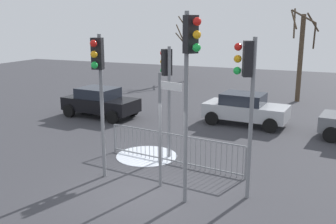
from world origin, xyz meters
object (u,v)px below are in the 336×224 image
at_px(traffic_light_rear_right, 190,67).
at_px(traffic_light_foreground_right, 247,83).
at_px(car_black_mid, 100,102).
at_px(bare_tree_centre, 187,50).
at_px(car_silver_near, 245,108).
at_px(direction_sign_post, 162,125).
at_px(traffic_light_foreground_left, 167,77).
at_px(traffic_light_mid_left, 99,75).
at_px(bare_tree_left, 301,53).

bearing_deg(traffic_light_rear_right, traffic_light_foreground_right, 161.77).
distance_m(car_black_mid, bare_tree_centre, 12.81).
height_order(traffic_light_rear_right, car_black_mid, traffic_light_rear_right).
bearing_deg(traffic_light_foreground_right, traffic_light_rear_right, 106.30).
distance_m(traffic_light_foreground_right, car_silver_near, 8.21).
distance_m(traffic_light_foreground_right, direction_sign_post, 2.67).
distance_m(traffic_light_foreground_left, direction_sign_post, 2.81).
xyz_separation_m(car_silver_near, bare_tree_centre, (-7.00, 11.38, 1.77)).
bearing_deg(bare_tree_centre, car_silver_near, -58.39).
bearing_deg(car_silver_near, direction_sign_post, -90.69).
relative_size(traffic_light_rear_right, bare_tree_centre, 0.97).
distance_m(traffic_light_foreground_left, car_silver_near, 6.05).
relative_size(traffic_light_mid_left, direction_sign_post, 1.30).
bearing_deg(traffic_light_foreground_left, car_black_mid, 88.90).
bearing_deg(direction_sign_post, traffic_light_rear_right, -19.27).
bearing_deg(bare_tree_left, traffic_light_mid_left, -107.82).
distance_m(traffic_light_rear_right, traffic_light_mid_left, 3.10).
relative_size(car_silver_near, car_black_mid, 1.00).
bearing_deg(bare_tree_left, bare_tree_centre, 151.04).
distance_m(traffic_light_mid_left, bare_tree_centre, 19.85).
bearing_deg(bare_tree_centre, direction_sign_post, -72.23).
height_order(traffic_light_foreground_left, traffic_light_mid_left, traffic_light_mid_left).
bearing_deg(direction_sign_post, bare_tree_left, 94.60).
xyz_separation_m(bare_tree_left, bare_tree_centre, (-8.89, 4.92, -0.36)).
relative_size(traffic_light_foreground_right, direction_sign_post, 1.29).
bearing_deg(direction_sign_post, traffic_light_foreground_right, 19.90).
xyz_separation_m(traffic_light_foreground_left, direction_sign_post, (0.87, -2.48, -0.99)).
height_order(traffic_light_foreground_left, traffic_light_rear_right, traffic_light_rear_right).
relative_size(car_black_mid, bare_tree_left, 0.72).
height_order(traffic_light_rear_right, traffic_light_mid_left, traffic_light_rear_right).
bearing_deg(traffic_light_foreground_left, direction_sign_post, -124.38).
distance_m(traffic_light_rear_right, car_silver_near, 9.09).
distance_m(car_silver_near, bare_tree_centre, 13.47).
relative_size(bare_tree_left, bare_tree_centre, 1.07).
bearing_deg(traffic_light_foreground_right, bare_tree_left, -21.84).
height_order(traffic_light_mid_left, bare_tree_left, bare_tree_left).
xyz_separation_m(traffic_light_rear_right, bare_tree_left, (1.64, 15.08, -0.73)).
height_order(traffic_light_foreground_right, bare_tree_centre, bare_tree_centre).
height_order(traffic_light_rear_right, bare_tree_left, bare_tree_left).
relative_size(direction_sign_post, car_silver_near, 0.85).
bearing_deg(bare_tree_left, car_black_mid, -139.10).
relative_size(traffic_light_foreground_right, bare_tree_left, 0.80).
distance_m(bare_tree_left, bare_tree_centre, 10.16).
height_order(traffic_light_mid_left, bare_tree_centre, bare_tree_centre).
xyz_separation_m(traffic_light_rear_right, direction_sign_post, (-1.07, 0.74, -1.76)).
bearing_deg(direction_sign_post, bare_tree_centre, 123.09).
bearing_deg(traffic_light_foreground_left, car_silver_near, 18.73).
relative_size(traffic_light_rear_right, car_silver_near, 1.26).
height_order(car_silver_near, bare_tree_left, bare_tree_left).
height_order(traffic_light_foreground_right, direction_sign_post, traffic_light_foreground_right).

